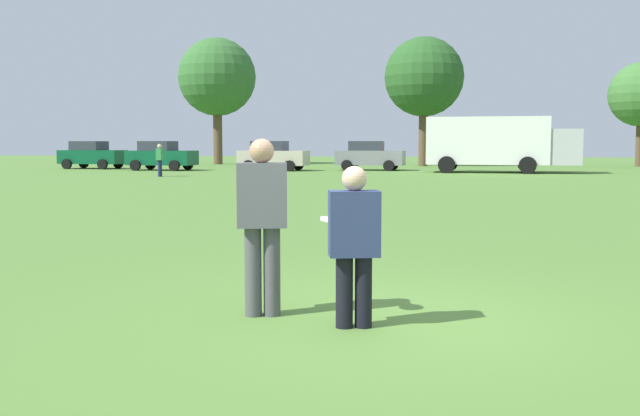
# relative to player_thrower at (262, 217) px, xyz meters

# --- Properties ---
(ground_plane) EXTENTS (164.39, 164.39, 0.00)m
(ground_plane) POSITION_rel_player_thrower_xyz_m (1.16, 0.06, -0.99)
(ground_plane) COLOR #517A33
(player_thrower) EXTENTS (0.54, 0.39, 1.76)m
(player_thrower) POSITION_rel_player_thrower_xyz_m (0.00, 0.00, 0.00)
(player_thrower) COLOR #4C4C51
(player_thrower) RESTS_ON ground
(player_defender) EXTENTS (0.52, 0.38, 1.50)m
(player_defender) POSITION_rel_player_thrower_xyz_m (0.95, -0.28, -0.16)
(player_defender) COLOR black
(player_defender) RESTS_ON ground
(frisbee) EXTENTS (0.27, 0.27, 0.07)m
(frisbee) POSITION_rel_player_thrower_xyz_m (0.70, 0.11, -0.03)
(frisbee) COLOR white
(parked_car_near_left) EXTENTS (4.29, 2.39, 1.82)m
(parked_car_near_left) POSITION_rel_player_thrower_xyz_m (-21.89, 37.27, -0.07)
(parked_car_near_left) COLOR #0C4C2D
(parked_car_near_left) RESTS_ON ground
(parked_car_mid_left) EXTENTS (4.29, 2.39, 1.82)m
(parked_car_mid_left) POSITION_rel_player_thrower_xyz_m (-16.28, 35.54, -0.07)
(parked_car_mid_left) COLOR #0C4C2D
(parked_car_mid_left) RESTS_ON ground
(parked_car_center) EXTENTS (4.29, 2.39, 1.82)m
(parked_car_center) POSITION_rel_player_thrower_xyz_m (-9.29, 36.38, -0.07)
(parked_car_center) COLOR #B7AD99
(parked_car_center) RESTS_ON ground
(parked_car_mid_right) EXTENTS (4.29, 2.39, 1.82)m
(parked_car_mid_right) POSITION_rel_player_thrower_xyz_m (-3.47, 37.96, -0.07)
(parked_car_mid_right) COLOR slate
(parked_car_mid_right) RESTS_ON ground
(box_truck) EXTENTS (8.62, 3.31, 3.18)m
(box_truck) POSITION_rel_player_thrower_xyz_m (4.24, 35.74, 0.76)
(box_truck) COLOR white
(box_truck) RESTS_ON ground
(bystander_sideline_watcher) EXTENTS (0.31, 0.48, 1.65)m
(bystander_sideline_watcher) POSITION_rel_player_thrower_xyz_m (-12.93, 27.58, -0.06)
(bystander_sideline_watcher) COLOR #1E234C
(bystander_sideline_watcher) RESTS_ON ground
(tree_west_oak) EXTENTS (6.15, 6.15, 10.00)m
(tree_west_oak) POSITION_rel_player_thrower_xyz_m (-16.92, 48.40, 5.89)
(tree_west_oak) COLOR brown
(tree_west_oak) RESTS_ON ground
(tree_west_maple) EXTENTS (5.81, 5.81, 9.45)m
(tree_west_maple) POSITION_rel_player_thrower_xyz_m (-0.56, 46.99, 5.51)
(tree_west_maple) COLOR brown
(tree_west_maple) RESTS_ON ground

